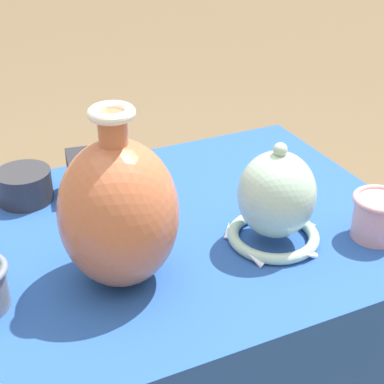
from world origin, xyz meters
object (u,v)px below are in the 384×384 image
object	(u,v)px
vase_tall_bulbous	(119,212)
pot_squat_charcoal	(25,186)
mosaic_tile_box	(104,172)
cup_wide_rose	(377,215)
vase_dome_bell	(276,201)

from	to	relation	value
vase_tall_bulbous	pot_squat_charcoal	world-z (taller)	vase_tall_bulbous
vase_tall_bulbous	mosaic_tile_box	size ratio (longest dim) A/B	1.92
mosaic_tile_box	pot_squat_charcoal	size ratio (longest dim) A/B	1.42
mosaic_tile_box	pot_squat_charcoal	world-z (taller)	mosaic_tile_box
vase_tall_bulbous	mosaic_tile_box	distance (m)	0.34
mosaic_tile_box	cup_wide_rose	bearing A→B (deg)	-34.51
vase_tall_bulbous	mosaic_tile_box	world-z (taller)	vase_tall_bulbous
vase_dome_bell	pot_squat_charcoal	xyz separation A→B (m)	(-0.41, 0.36, -0.05)
mosaic_tile_box	pot_squat_charcoal	bearing A→B (deg)	178.68
vase_dome_bell	cup_wide_rose	size ratio (longest dim) A/B	2.03
pot_squat_charcoal	cup_wide_rose	distance (m)	0.74
vase_tall_bulbous	vase_dome_bell	world-z (taller)	vase_tall_bulbous
mosaic_tile_box	vase_dome_bell	bearing A→B (deg)	-45.42
vase_dome_bell	mosaic_tile_box	world-z (taller)	vase_dome_bell
vase_dome_bell	cup_wide_rose	distance (m)	0.21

